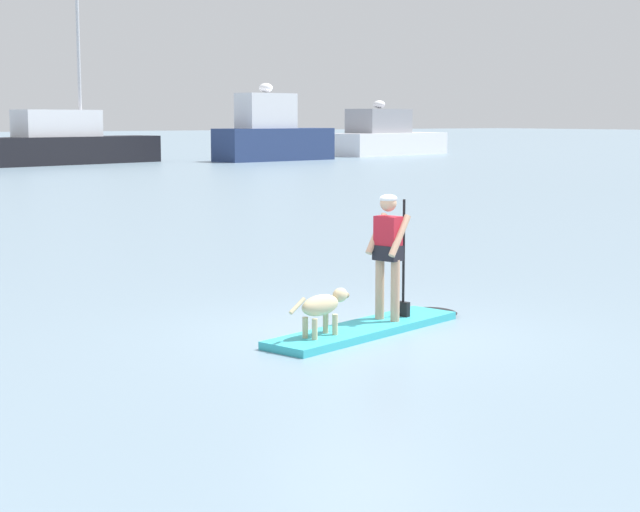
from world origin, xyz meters
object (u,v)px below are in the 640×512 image
at_px(dog, 323,306).
at_px(moored_boat_starboard, 385,138).
at_px(person_paddler, 389,248).
at_px(moored_boat_far_port, 69,143).
at_px(moored_boat_port, 272,135).
at_px(paddleboard, 375,327).

bearing_deg(dog, moored_boat_starboard, 50.91).
bearing_deg(moored_boat_starboard, person_paddler, -128.39).
xyz_separation_m(person_paddler, moored_boat_far_port, (14.77, 49.46, 0.19)).
distance_m(dog, moored_boat_far_port, 52.31).
relative_size(person_paddler, moored_boat_far_port, 0.14).
height_order(person_paddler, moored_boat_far_port, moored_boat_far_port).
bearing_deg(moored_boat_port, moored_boat_far_port, 168.32).
distance_m(moored_boat_port, moored_boat_starboard, 13.42).
bearing_deg(moored_boat_port, paddleboard, -120.78).
relative_size(paddleboard, moored_boat_port, 0.41).
distance_m(moored_boat_far_port, moored_boat_port, 13.15).
height_order(moored_boat_far_port, moored_boat_port, moored_boat_far_port).
xyz_separation_m(paddleboard, moored_boat_far_port, (15.04, 49.53, 1.21)).
xyz_separation_m(dog, moored_boat_starboard, (41.67, 51.29, 0.83)).
height_order(paddleboard, person_paddler, person_paddler).
bearing_deg(moored_boat_starboard, paddleboard, -128.54).
bearing_deg(moored_boat_far_port, paddleboard, -106.89).
xyz_separation_m(moored_boat_port, moored_boat_starboard, (12.75, 4.17, -0.36)).
bearing_deg(person_paddler, moored_boat_starboard, 51.61).
bearing_deg(person_paddler, paddleboard, -165.81).
bearing_deg(moored_boat_far_port, moored_boat_port, -11.68).
xyz_separation_m(paddleboard, person_paddler, (0.27, 0.07, 1.02)).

